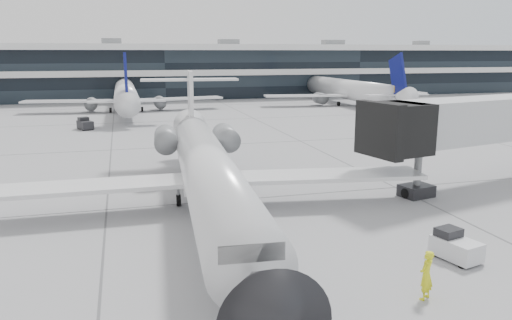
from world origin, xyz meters
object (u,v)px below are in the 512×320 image
object	(u,v)px
ramp_worker	(426,275)
regional_jet	(207,167)
jet_bridge	(497,119)
baggage_tug	(455,246)

from	to	relation	value
ramp_worker	regional_jet	bearing A→B (deg)	-96.43
regional_jet	ramp_worker	distance (m)	14.91
jet_bridge	baggage_tug	xyz separation A→B (m)	(-11.44, -11.31, -4.20)
regional_jet	jet_bridge	bearing A→B (deg)	6.67
regional_jet	ramp_worker	size ratio (longest dim) A/B	17.17
ramp_worker	baggage_tug	xyz separation A→B (m)	(3.59, 3.05, -0.38)
jet_bridge	baggage_tug	world-z (taller)	jet_bridge
jet_bridge	ramp_worker	bearing A→B (deg)	-148.87
regional_jet	jet_bridge	size ratio (longest dim) A/B	1.68
ramp_worker	baggage_tug	bearing A→B (deg)	-171.45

